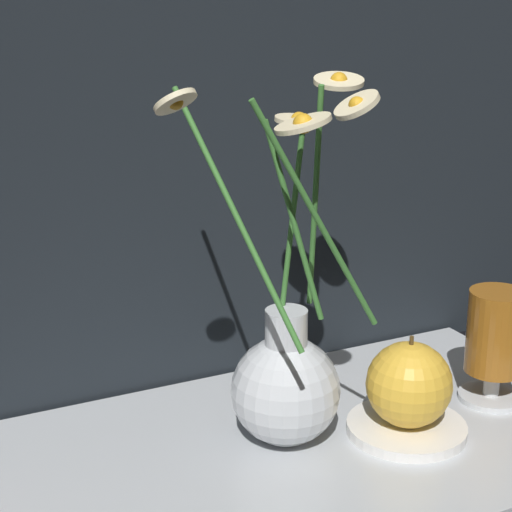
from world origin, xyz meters
The scene contains 6 objects.
ground_plane centered at (0.00, 0.00, 0.00)m, with size 6.00×6.00×0.00m, color black.
shelf centered at (0.00, 0.00, 0.01)m, with size 0.74×0.34×0.01m.
vase_with_flowers centered at (0.05, 0.01, 0.08)m, with size 0.21×0.19×0.34m.
tea_glass centered at (0.28, -0.01, 0.08)m, with size 0.07×0.07×0.12m.
saucer_plate centered at (0.16, -0.03, 0.02)m, with size 0.12×0.12×0.01m.
orange_fruit centered at (0.16, -0.03, 0.06)m, with size 0.08×0.08×0.09m.
Camera 1 is at (-0.29, -0.63, 0.42)m, focal length 60.00 mm.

